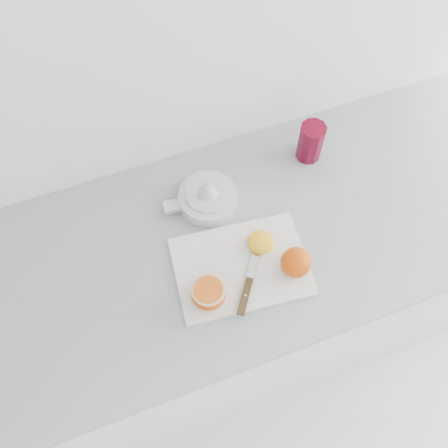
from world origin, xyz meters
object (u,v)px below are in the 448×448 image
at_px(counter, 262,287).
at_px(cutting_board, 241,266).
at_px(half_orange, 209,293).
at_px(red_tumbler, 310,143).
at_px(citrus_juicer, 207,197).

distance_m(counter, cutting_board, 0.47).
bearing_deg(half_orange, red_tumbler, 36.74).
xyz_separation_m(counter, red_tumbler, (0.18, 0.17, 0.50)).
relative_size(counter, cutting_board, 7.46).
distance_m(cutting_board, red_tumbler, 0.40).
bearing_deg(cutting_board, counter, 34.57).
relative_size(cutting_board, red_tumbler, 2.78).
relative_size(counter, half_orange, 29.41).
bearing_deg(half_orange, counter, 30.80).
xyz_separation_m(cutting_board, half_orange, (-0.10, -0.05, 0.03)).
xyz_separation_m(counter, cutting_board, (-0.13, -0.09, 0.45)).
distance_m(cutting_board, half_orange, 0.12).
bearing_deg(counter, half_orange, -149.20).
distance_m(citrus_juicer, red_tumbler, 0.32).
height_order(cutting_board, citrus_juicer, citrus_juicer).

